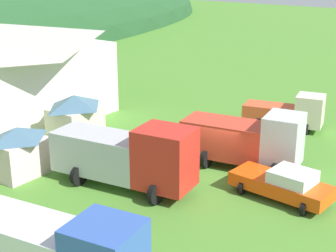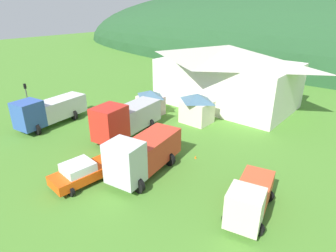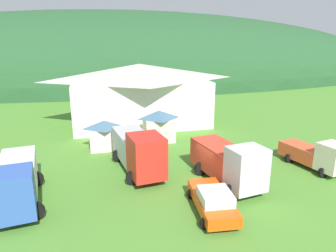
% 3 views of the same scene
% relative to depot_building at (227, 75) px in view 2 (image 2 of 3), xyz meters
% --- Properties ---
extents(ground_plane, '(200.00, 200.00, 0.00)m').
position_rel_depot_building_xyz_m(ground_plane, '(2.20, -17.39, -3.79)').
color(ground_plane, '#4C842D').
extents(forested_hill_backdrop, '(165.64, 60.00, 34.53)m').
position_rel_depot_building_xyz_m(forested_hill_backdrop, '(2.20, 46.07, -3.79)').
color(forested_hill_backdrop, '#234C28').
rests_on(forested_hill_backdrop, ground).
extents(depot_building, '(17.14, 10.69, 7.36)m').
position_rel_depot_building_xyz_m(depot_building, '(0.00, 0.00, 0.00)').
color(depot_building, white).
rests_on(depot_building, ground).
extents(play_shed_cream, '(3.23, 2.74, 3.22)m').
position_rel_depot_building_xyz_m(play_shed_cream, '(0.80, -7.51, -2.13)').
color(play_shed_cream, beige).
rests_on(play_shed_cream, ground).
extents(play_shed_pink, '(3.01, 2.30, 2.83)m').
position_rel_depot_building_xyz_m(play_shed_pink, '(-4.78, -8.79, -2.33)').
color(play_shed_pink, beige).
rests_on(play_shed_pink, ground).
extents(box_truck_blue, '(3.68, 7.89, 3.23)m').
position_rel_depot_building_xyz_m(box_truck_blue, '(-10.59, -18.07, -2.13)').
color(box_truck_blue, '#3356AD').
rests_on(box_truck_blue, ground).
extents(crane_truck_red, '(3.76, 8.10, 3.61)m').
position_rel_depot_building_xyz_m(crane_truck_red, '(-2.41, -14.80, -1.95)').
color(crane_truck_red, red).
rests_on(crane_truck_red, ground).
extents(tow_truck_silver, '(3.79, 7.06, 3.45)m').
position_rel_depot_building_xyz_m(tow_truck_silver, '(3.59, -18.52, -2.06)').
color(tow_truck_silver, silver).
rests_on(tow_truck_silver, ground).
extents(light_truck_cream, '(3.10, 5.78, 2.57)m').
position_rel_depot_building_xyz_m(light_truck_cream, '(11.68, -17.74, -2.56)').
color(light_truck_cream, beige).
rests_on(light_truck_cream, ground).
extents(service_pickup_orange, '(2.70, 5.23, 1.66)m').
position_rel_depot_building_xyz_m(service_pickup_orange, '(1.07, -21.91, -2.96)').
color(service_pickup_orange, '#F14D0F').
rests_on(service_pickup_orange, ground).
extents(traffic_light_west, '(0.20, 0.32, 3.65)m').
position_rel_depot_building_xyz_m(traffic_light_west, '(-15.38, -17.97, -1.52)').
color(traffic_light_west, '#4C4C51').
rests_on(traffic_light_west, ground).
extents(traffic_cone_near_pickup, '(0.36, 0.36, 0.47)m').
position_rel_depot_building_xyz_m(traffic_cone_near_pickup, '(4.59, -20.20, -3.79)').
color(traffic_cone_near_pickup, orange).
rests_on(traffic_cone_near_pickup, ground).
extents(traffic_cone_mid_row, '(0.36, 0.36, 0.50)m').
position_rel_depot_building_xyz_m(traffic_cone_mid_row, '(5.27, -14.08, -3.79)').
color(traffic_cone_mid_row, orange).
rests_on(traffic_cone_mid_row, ground).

